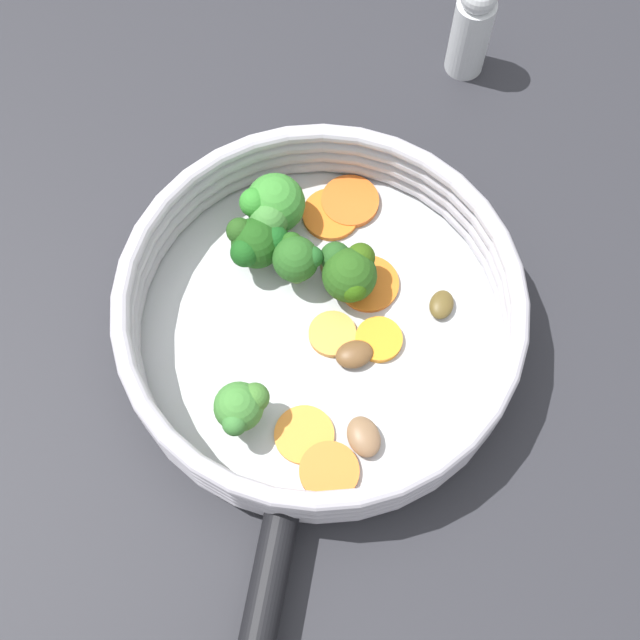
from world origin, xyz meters
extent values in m
plane|color=#26262B|center=(0.00, 0.00, 0.00)|extent=(4.00, 4.00, 0.00)
cylinder|color=#B2B5B7|center=(0.00, 0.00, 0.01)|extent=(0.28, 0.28, 0.01)
torus|color=#B5B0BB|center=(0.00, 0.00, 0.02)|extent=(0.30, 0.30, 0.01)
torus|color=#B5B0BB|center=(0.00, 0.00, 0.04)|extent=(0.30, 0.30, 0.01)
torus|color=#B5B0BB|center=(0.00, 0.00, 0.05)|extent=(0.30, 0.30, 0.01)
torus|color=#B5B0BB|center=(0.00, 0.00, 0.06)|extent=(0.30, 0.30, 0.01)
sphere|color=#B6BAB4|center=(-0.03, 0.13, 0.02)|extent=(0.01, 0.01, 0.01)
sphere|color=#B2B1B7|center=(-0.08, 0.11, 0.02)|extent=(0.01, 0.01, 0.01)
cylinder|color=#D75E1E|center=(0.04, -0.10, 0.02)|extent=(0.06, 0.06, 0.01)
cylinder|color=orange|center=(-0.07, 0.09, 0.02)|extent=(0.06, 0.06, 0.01)
cylinder|color=orange|center=(-0.04, -0.02, 0.02)|extent=(0.05, 0.05, 0.01)
cylinder|color=#EF963C|center=(-0.01, 0.00, 0.02)|extent=(0.05, 0.05, 0.01)
cylinder|color=orange|center=(-0.01, -0.05, 0.02)|extent=(0.06, 0.06, 0.00)
cylinder|color=orange|center=(-0.04, 0.08, 0.02)|extent=(0.05, 0.05, 0.00)
cylinder|color=orange|center=(0.05, -0.08, 0.02)|extent=(0.06, 0.06, 0.01)
cylinder|color=#7CA255|center=(0.04, -0.02, 0.03)|extent=(0.01, 0.01, 0.02)
sphere|color=#25581D|center=(0.04, -0.02, 0.05)|extent=(0.04, 0.04, 0.04)
sphere|color=#204F16|center=(0.05, -0.03, 0.05)|extent=(0.02, 0.02, 0.02)
sphere|color=#1D531E|center=(0.03, -0.03, 0.05)|extent=(0.02, 0.02, 0.02)
cylinder|color=#86B565|center=(0.00, -0.04, 0.02)|extent=(0.01, 0.01, 0.01)
sphere|color=#234E16|center=(0.00, -0.04, 0.04)|extent=(0.04, 0.04, 0.04)
sphere|color=#2A540D|center=(-0.01, -0.03, 0.04)|extent=(0.02, 0.02, 0.02)
sphere|color=#2D4E0F|center=(0.00, -0.05, 0.05)|extent=(0.02, 0.02, 0.02)
sphere|color=#224E1D|center=(0.02, -0.04, 0.04)|extent=(0.02, 0.02, 0.02)
cylinder|color=#8BA864|center=(0.07, -0.02, 0.02)|extent=(0.01, 0.01, 0.02)
sphere|color=#1B4914|center=(0.07, -0.02, 0.04)|extent=(0.04, 0.04, 0.04)
sphere|color=#164D16|center=(0.07, -0.01, 0.05)|extent=(0.02, 0.02, 0.02)
sphere|color=#144C18|center=(0.06, -0.03, 0.05)|extent=(0.02, 0.02, 0.02)
sphere|color=#214817|center=(0.09, -0.02, 0.05)|extent=(0.02, 0.02, 0.02)
cylinder|color=#698B55|center=(0.08, -0.06, 0.02)|extent=(0.01, 0.01, 0.02)
sphere|color=#37812E|center=(0.08, -0.06, 0.04)|extent=(0.05, 0.05, 0.05)
sphere|color=#2E8127|center=(0.09, -0.04, 0.05)|extent=(0.02, 0.02, 0.02)
sphere|color=#3D7C33|center=(0.07, -0.04, 0.05)|extent=(0.03, 0.03, 0.03)
cylinder|color=#7EA456|center=(0.01, 0.09, 0.02)|extent=(0.01, 0.01, 0.02)
sphere|color=#3D7B32|center=(0.01, 0.09, 0.04)|extent=(0.04, 0.04, 0.04)
sphere|color=#3D732C|center=(0.00, 0.08, 0.05)|extent=(0.02, 0.02, 0.02)
sphere|color=#367231|center=(0.00, 0.10, 0.05)|extent=(0.02, 0.02, 0.02)
sphere|color=#347F37|center=(0.00, 0.08, 0.05)|extent=(0.02, 0.02, 0.02)
ellipsoid|color=brown|center=(-0.08, 0.05, 0.02)|extent=(0.04, 0.04, 0.01)
ellipsoid|color=brown|center=(-0.07, -0.07, 0.02)|extent=(0.02, 0.03, 0.01)
ellipsoid|color=brown|center=(0.02, -0.05, 0.02)|extent=(0.03, 0.03, 0.01)
ellipsoid|color=brown|center=(-0.03, 0.01, 0.02)|extent=(0.03, 0.04, 0.01)
cylinder|color=silver|center=(0.04, -0.28, 0.04)|extent=(0.03, 0.03, 0.08)
camera|label=1|loc=(-0.14, 0.21, 0.64)|focal=50.00mm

